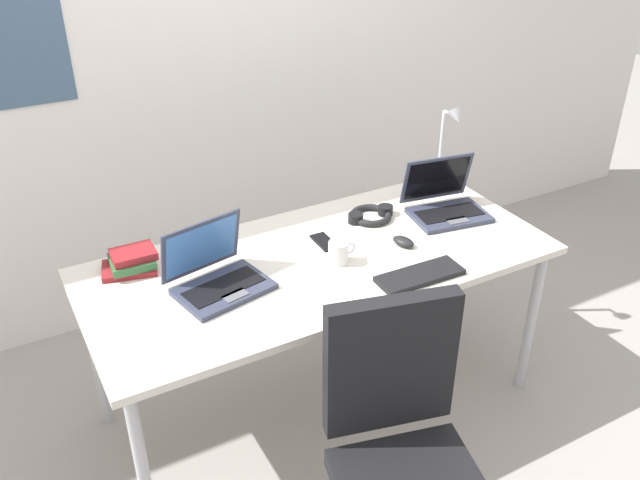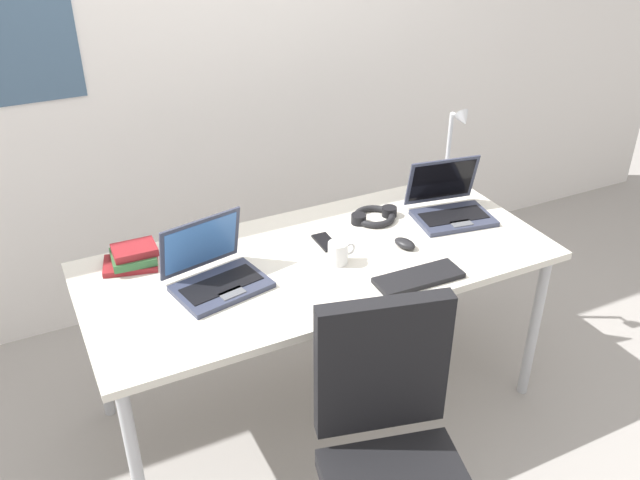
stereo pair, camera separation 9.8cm
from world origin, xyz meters
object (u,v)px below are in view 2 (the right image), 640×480
(laptop_back_left, at_px, (215,273))
(cell_phone, at_px, (325,242))
(book_stack, at_px, (133,257))
(computer_mouse, at_px, (405,243))
(laptop_near_lamp, at_px, (450,206))
(coffee_mug, at_px, (338,253))
(external_keyboard, at_px, (419,278))
(headphones, at_px, (374,216))
(desk_lamp, at_px, (453,150))

(laptop_back_left, xyz_separation_m, cell_phone, (0.49, 0.09, -0.04))
(book_stack, bearing_deg, laptop_back_left, -47.44)
(laptop_back_left, xyz_separation_m, computer_mouse, (0.75, -0.08, -0.03))
(book_stack, bearing_deg, laptop_near_lamp, -8.73)
(coffee_mug, bearing_deg, laptop_near_lamp, 11.80)
(laptop_back_left, bearing_deg, cell_phone, 10.09)
(laptop_back_left, bearing_deg, external_keyboard, -24.24)
(laptop_near_lamp, distance_m, headphones, 0.33)
(book_stack, bearing_deg, cell_phone, -13.34)
(external_keyboard, bearing_deg, desk_lamp, 47.92)
(headphones, xyz_separation_m, book_stack, (-1.00, 0.09, 0.02))
(desk_lamp, relative_size, headphones, 1.87)
(desk_lamp, height_order, book_stack, desk_lamp)
(external_keyboard, relative_size, headphones, 1.54)
(laptop_near_lamp, distance_m, external_keyboard, 0.53)
(desk_lamp, bearing_deg, laptop_back_left, -167.46)
(laptop_near_lamp, relative_size, cell_phone, 2.61)
(desk_lamp, relative_size, cell_phone, 2.94)
(laptop_near_lamp, distance_m, book_stack, 1.32)
(cell_phone, bearing_deg, computer_mouse, -31.10)
(coffee_mug, bearing_deg, laptop_back_left, 171.79)
(external_keyboard, bearing_deg, laptop_back_left, 157.28)
(book_stack, xyz_separation_m, coffee_mug, (0.70, -0.33, 0.01))
(computer_mouse, relative_size, book_stack, 0.42)
(external_keyboard, bearing_deg, laptop_near_lamp, 44.09)
(laptop_back_left, height_order, headphones, laptop_back_left)
(laptop_back_left, height_order, book_stack, laptop_back_left)
(coffee_mug, bearing_deg, computer_mouse, -2.65)
(computer_mouse, height_order, book_stack, book_stack)
(laptop_near_lamp, height_order, book_stack, laptop_near_lamp)
(external_keyboard, distance_m, headphones, 0.48)
(laptop_back_left, distance_m, coffee_mug, 0.47)
(cell_phone, bearing_deg, laptop_near_lamp, -1.76)
(laptop_near_lamp, xyz_separation_m, laptop_back_left, (-1.06, -0.06, 0.00))
(external_keyboard, relative_size, computer_mouse, 3.44)
(laptop_near_lamp, distance_m, laptop_back_left, 1.07)
(laptop_back_left, height_order, cell_phone, laptop_back_left)
(laptop_back_left, xyz_separation_m, book_stack, (-0.24, 0.26, -0.01))
(desk_lamp, relative_size, laptop_near_lamp, 1.13)
(computer_mouse, height_order, coffee_mug, coffee_mug)
(laptop_near_lamp, height_order, external_keyboard, laptop_near_lamp)
(cell_phone, xyz_separation_m, book_stack, (-0.72, 0.17, 0.03))
(laptop_back_left, bearing_deg, computer_mouse, -6.09)
(external_keyboard, xyz_separation_m, cell_phone, (-0.18, 0.39, -0.01))
(laptop_back_left, bearing_deg, coffee_mug, -8.21)
(desk_lamp, bearing_deg, computer_mouse, -142.94)
(desk_lamp, distance_m, external_keyboard, 0.81)
(laptop_back_left, relative_size, external_keyboard, 1.12)
(cell_phone, height_order, book_stack, book_stack)
(computer_mouse, xyz_separation_m, book_stack, (-0.99, 0.34, 0.02))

